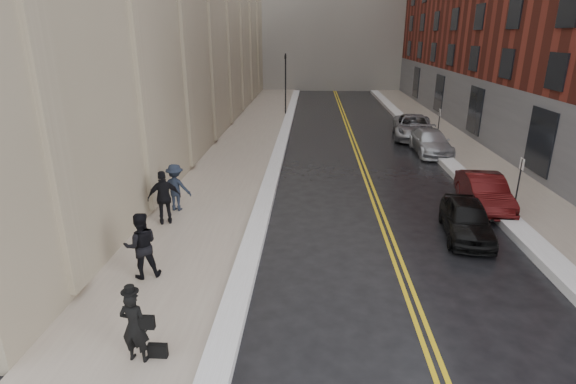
# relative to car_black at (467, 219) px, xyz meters

# --- Properties ---
(ground) EXTENTS (160.00, 160.00, 0.00)m
(ground) POSITION_rel_car_black_xyz_m (-5.20, -5.56, -0.65)
(ground) COLOR black
(ground) RESTS_ON ground
(sidewalk_left) EXTENTS (4.00, 64.00, 0.15)m
(sidewalk_left) POSITION_rel_car_black_xyz_m (-9.70, 10.44, -0.58)
(sidewalk_left) COLOR gray
(sidewalk_left) RESTS_ON ground
(sidewalk_right) EXTENTS (3.00, 64.00, 0.15)m
(sidewalk_right) POSITION_rel_car_black_xyz_m (3.80, 10.44, -0.58)
(sidewalk_right) COLOR gray
(sidewalk_right) RESTS_ON ground
(lane_stripe_a) EXTENTS (0.12, 64.00, 0.01)m
(lane_stripe_a) POSITION_rel_car_black_xyz_m (-2.82, 10.44, -0.65)
(lane_stripe_a) COLOR gold
(lane_stripe_a) RESTS_ON ground
(lane_stripe_b) EXTENTS (0.12, 64.00, 0.01)m
(lane_stripe_b) POSITION_rel_car_black_xyz_m (-2.58, 10.44, -0.65)
(lane_stripe_b) COLOR gold
(lane_stripe_b) RESTS_ON ground
(snow_ridge_left) EXTENTS (0.70, 60.80, 0.26)m
(snow_ridge_left) POSITION_rel_car_black_xyz_m (-7.40, 10.44, -0.52)
(snow_ridge_left) COLOR white
(snow_ridge_left) RESTS_ON ground
(snow_ridge_right) EXTENTS (0.85, 60.80, 0.30)m
(snow_ridge_right) POSITION_rel_car_black_xyz_m (1.95, 10.44, -0.50)
(snow_ridge_right) COLOR white
(snow_ridge_right) RESTS_ON ground
(traffic_signal) EXTENTS (0.18, 0.15, 5.20)m
(traffic_signal) POSITION_rel_car_black_xyz_m (-7.80, 24.44, 2.43)
(traffic_signal) COLOR black
(traffic_signal) RESTS_ON ground
(parking_sign_near) EXTENTS (0.06, 0.35, 2.23)m
(parking_sign_near) POSITION_rel_car_black_xyz_m (2.70, 2.44, 0.70)
(parking_sign_near) COLOR black
(parking_sign_near) RESTS_ON ground
(parking_sign_far) EXTENTS (0.06, 0.35, 2.23)m
(parking_sign_far) POSITION_rel_car_black_xyz_m (2.70, 14.44, 0.70)
(parking_sign_far) COLOR black
(parking_sign_far) RESTS_ON ground
(car_black) EXTENTS (2.04, 4.00, 1.30)m
(car_black) POSITION_rel_car_black_xyz_m (0.00, 0.00, 0.00)
(car_black) COLOR black
(car_black) RESTS_ON ground
(car_maroon) EXTENTS (1.68, 4.21, 1.36)m
(car_maroon) POSITION_rel_car_black_xyz_m (1.60, 2.87, 0.03)
(car_maroon) COLOR #3F0B0B
(car_maroon) RESTS_ON ground
(car_silver_near) EXTENTS (1.95, 4.72, 1.37)m
(car_silver_near) POSITION_rel_car_black_xyz_m (1.60, 11.78, 0.03)
(car_silver_near) COLOR #ABAEB3
(car_silver_near) RESTS_ON ground
(car_silver_far) EXTENTS (3.25, 5.83, 1.54)m
(car_silver_far) POSITION_rel_car_black_xyz_m (1.42, 15.87, 0.12)
(car_silver_far) COLOR gray
(car_silver_far) RESTS_ON ground
(pedestrian_main) EXTENTS (0.65, 0.47, 1.67)m
(pedestrian_main) POSITION_rel_car_black_xyz_m (-9.13, -7.07, 0.33)
(pedestrian_main) COLOR black
(pedestrian_main) RESTS_ON sidewalk_left
(pedestrian_a) EXTENTS (1.17, 1.05, 1.96)m
(pedestrian_a) POSITION_rel_car_black_xyz_m (-10.24, -3.61, 0.48)
(pedestrian_a) COLOR black
(pedestrian_a) RESTS_ON sidewalk_left
(pedestrian_b) EXTENTS (1.29, 0.85, 1.87)m
(pedestrian_b) POSITION_rel_car_black_xyz_m (-10.78, 1.57, 0.43)
(pedestrian_b) COLOR #19202E
(pedestrian_b) RESTS_ON sidewalk_left
(pedestrian_c) EXTENTS (1.28, 0.88, 2.01)m
(pedestrian_c) POSITION_rel_car_black_xyz_m (-10.80, 0.22, 0.50)
(pedestrian_c) COLOR black
(pedestrian_c) RESTS_ON sidewalk_left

